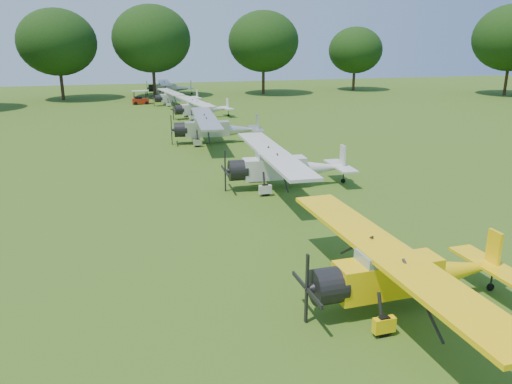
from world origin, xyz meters
TOP-DOWN VIEW (x-y plane):
  - ground at (0.00, 0.00)m, footprint 160.00×160.00m
  - tree_belt at (3.57, 0.16)m, footprint 137.36×130.27m
  - aircraft_2 at (0.77, -5.90)m, footprint 7.21×11.46m
  - aircraft_3 at (1.41, 7.88)m, footprint 7.53×11.97m
  - aircraft_4 at (-0.06, 21.54)m, footprint 7.57×12.06m
  - aircraft_5 at (1.01, 34.97)m, footprint 6.59×10.45m
  - aircraft_6 at (-0.31, 46.59)m, footprint 6.12×9.70m
  - aircraft_7 at (0.12, 58.70)m, footprint 7.00×11.13m
  - golf_cart at (-4.65, 48.78)m, footprint 2.15×1.45m

SIDE VIEW (x-z plane):
  - ground at x=0.00m, z-range 0.00..0.00m
  - golf_cart at x=-4.65m, z-range -0.29..1.45m
  - aircraft_6 at x=-0.31m, z-range 0.16..2.07m
  - aircraft_5 at x=1.01m, z-range 0.17..2.22m
  - aircraft_7 at x=0.12m, z-range 0.19..2.38m
  - aircraft_2 at x=0.77m, z-range 0.19..2.45m
  - aircraft_3 at x=1.41m, z-range 0.20..2.56m
  - aircraft_4 at x=-0.06m, z-range 0.20..2.57m
  - tree_belt at x=3.57m, z-range 0.77..15.29m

